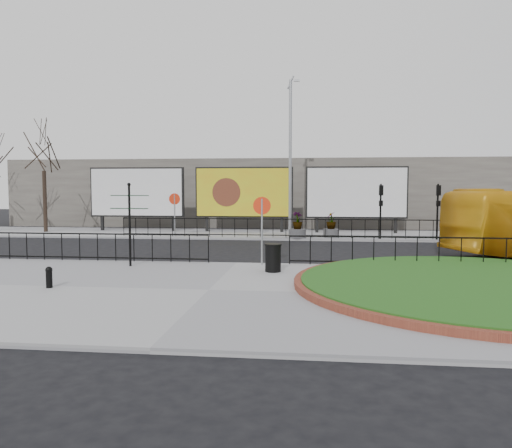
# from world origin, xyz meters

# --- Properties ---
(ground) EXTENTS (90.00, 90.00, 0.00)m
(ground) POSITION_xyz_m (0.00, 0.00, 0.00)
(ground) COLOR black
(ground) RESTS_ON ground
(pavement_near) EXTENTS (30.00, 10.00, 0.12)m
(pavement_near) POSITION_xyz_m (0.00, -5.00, 0.06)
(pavement_near) COLOR gray
(pavement_near) RESTS_ON ground
(pavement_far) EXTENTS (44.00, 6.00, 0.12)m
(pavement_far) POSITION_xyz_m (0.00, 12.00, 0.06)
(pavement_far) COLOR gray
(pavement_far) RESTS_ON ground
(brick_edge) EXTENTS (10.40, 10.40, 0.18)m
(brick_edge) POSITION_xyz_m (7.50, -4.00, 0.21)
(brick_edge) COLOR brown
(brick_edge) RESTS_ON pavement_near
(grass_lawn) EXTENTS (10.00, 10.00, 0.22)m
(grass_lawn) POSITION_xyz_m (7.50, -4.00, 0.23)
(grass_lawn) COLOR #224412
(grass_lawn) RESTS_ON pavement_near
(railing_near_left) EXTENTS (10.00, 0.10, 1.10)m
(railing_near_left) POSITION_xyz_m (-6.00, -0.30, 0.67)
(railing_near_left) COLOR black
(railing_near_left) RESTS_ON pavement_near
(railing_near_right) EXTENTS (9.00, 0.10, 1.10)m
(railing_near_right) POSITION_xyz_m (6.50, -0.30, 0.67)
(railing_near_right) COLOR black
(railing_near_right) RESTS_ON pavement_near
(railing_far) EXTENTS (18.00, 0.10, 1.10)m
(railing_far) POSITION_xyz_m (1.00, 9.30, 0.67)
(railing_far) COLOR black
(railing_far) RESTS_ON pavement_far
(speed_sign_far) EXTENTS (0.64, 0.07, 2.47)m
(speed_sign_far) POSITION_xyz_m (-5.00, 9.40, 1.92)
(speed_sign_far) COLOR gray
(speed_sign_far) RESTS_ON pavement_far
(speed_sign_near) EXTENTS (0.64, 0.07, 2.47)m
(speed_sign_near) POSITION_xyz_m (1.00, -0.40, 1.92)
(speed_sign_near) COLOR gray
(speed_sign_near) RESTS_ON pavement_near
(billboard_left) EXTENTS (6.20, 0.31, 4.10)m
(billboard_left) POSITION_xyz_m (-8.50, 12.97, 2.60)
(billboard_left) COLOR black
(billboard_left) RESTS_ON pavement_far
(billboard_mid) EXTENTS (6.20, 0.31, 4.10)m
(billboard_mid) POSITION_xyz_m (-1.50, 12.97, 2.60)
(billboard_mid) COLOR black
(billboard_mid) RESTS_ON pavement_far
(billboard_right) EXTENTS (6.20, 0.31, 4.10)m
(billboard_right) POSITION_xyz_m (5.50, 12.97, 2.60)
(billboard_right) COLOR black
(billboard_right) RESTS_ON pavement_far
(lamp_post) EXTENTS (0.74, 0.18, 9.23)m
(lamp_post) POSITION_xyz_m (1.51, 11.00, 4.83)
(lamp_post) COLOR gray
(lamp_post) RESTS_ON pavement_far
(signal_pole_a) EXTENTS (0.22, 0.26, 3.00)m
(signal_pole_a) POSITION_xyz_m (6.50, 9.34, 2.10)
(signal_pole_a) COLOR black
(signal_pole_a) RESTS_ON pavement_far
(signal_pole_b) EXTENTS (0.22, 0.26, 3.00)m
(signal_pole_b) POSITION_xyz_m (9.50, 9.34, 2.10)
(signal_pole_b) COLOR black
(signal_pole_b) RESTS_ON pavement_far
(tree_left) EXTENTS (2.00, 2.00, 7.00)m
(tree_left) POSITION_xyz_m (-14.00, 11.50, 3.62)
(tree_left) COLOR #2D2119
(tree_left) RESTS_ON pavement_far
(building_backdrop) EXTENTS (40.00, 10.00, 5.00)m
(building_backdrop) POSITION_xyz_m (0.00, 22.00, 2.50)
(building_backdrop) COLOR slate
(building_backdrop) RESTS_ON ground
(fingerpost_sign) EXTENTS (1.39, 0.27, 2.97)m
(fingerpost_sign) POSITION_xyz_m (-3.64, -1.26, 1.91)
(fingerpost_sign) COLOR black
(fingerpost_sign) RESTS_ON pavement_near
(bollard) EXTENTS (0.19, 0.19, 0.60)m
(bollard) POSITION_xyz_m (-4.50, -5.24, 0.45)
(bollard) COLOR black
(bollard) RESTS_ON pavement_near
(litter_bin) EXTENTS (0.57, 0.57, 0.94)m
(litter_bin) POSITION_xyz_m (1.52, -1.86, 0.59)
(litter_bin) COLOR black
(litter_bin) RESTS_ON pavement_near
(planter_b) EXTENTS (0.95, 0.95, 1.47)m
(planter_b) POSITION_xyz_m (2.00, 9.40, 0.66)
(planter_b) COLOR #4C4C4F
(planter_b) RESTS_ON pavement_far
(planter_c) EXTENTS (0.89, 0.89, 1.43)m
(planter_c) POSITION_xyz_m (3.87, 10.12, 0.66)
(planter_c) COLOR #4C4C4F
(planter_c) RESTS_ON pavement_far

